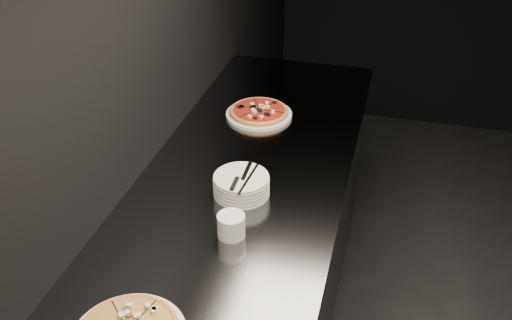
% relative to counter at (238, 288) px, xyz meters
% --- Properties ---
extents(wall_left, '(0.02, 5.00, 2.80)m').
position_rel_counter_xyz_m(wall_left, '(-0.37, 0.00, 0.94)').
color(wall_left, black).
rests_on(wall_left, floor).
extents(counter, '(0.74, 2.44, 0.92)m').
position_rel_counter_xyz_m(counter, '(0.00, 0.00, 0.00)').
color(counter, '#58595F').
rests_on(counter, floor).
extents(pizza_tomato, '(0.29, 0.29, 0.03)m').
position_rel_counter_xyz_m(pizza_tomato, '(-0.07, 0.57, 0.48)').
color(pizza_tomato, silver).
rests_on(pizza_tomato, counter).
extents(plate_stack, '(0.19, 0.19, 0.07)m').
position_rel_counter_xyz_m(plate_stack, '(0.02, -0.00, 0.50)').
color(plate_stack, silver).
rests_on(plate_stack, counter).
extents(cutlery, '(0.08, 0.20, 0.01)m').
position_rel_counter_xyz_m(cutlery, '(0.03, -0.02, 0.53)').
color(cutlery, '#B9BBC1').
rests_on(cutlery, plate_stack).
extents(ramekin, '(0.09, 0.09, 0.08)m').
position_rel_counter_xyz_m(ramekin, '(0.05, -0.23, 0.50)').
color(ramekin, silver).
rests_on(ramekin, counter).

